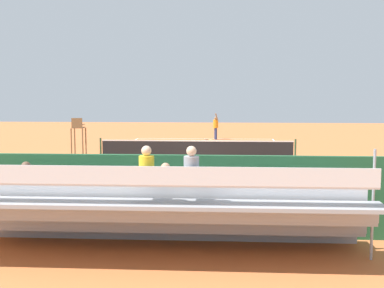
% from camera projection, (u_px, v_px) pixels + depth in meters
% --- Properties ---
extents(ground_plane, '(60.00, 60.00, 0.00)m').
position_uv_depth(ground_plane, '(197.00, 159.00, 26.19)').
color(ground_plane, '#C66B38').
extents(court_line_markings, '(10.10, 22.20, 0.01)m').
position_uv_depth(court_line_markings, '(197.00, 159.00, 26.23)').
color(court_line_markings, white).
rests_on(court_line_markings, ground).
extents(tennis_net, '(10.30, 0.10, 1.07)m').
position_uv_depth(tennis_net, '(197.00, 149.00, 26.14)').
color(tennis_net, black).
rests_on(tennis_net, ground).
extents(backdrop_wall, '(18.00, 0.16, 2.00)m').
position_uv_depth(backdrop_wall, '(166.00, 195.00, 12.19)').
color(backdrop_wall, '#235633').
rests_on(backdrop_wall, ground).
extents(bleacher_stand, '(9.06, 2.40, 2.48)m').
position_uv_depth(bleacher_stand, '(153.00, 211.00, 10.86)').
color(bleacher_stand, '#9EA0A5').
rests_on(bleacher_stand, ground).
extents(umpire_chair, '(0.67, 0.67, 2.14)m').
position_uv_depth(umpire_chair, '(78.00, 134.00, 26.13)').
color(umpire_chair, brown).
rests_on(umpire_chair, ground).
extents(courtside_bench, '(1.80, 0.40, 0.93)m').
position_uv_depth(courtside_bench, '(231.00, 207.00, 12.86)').
color(courtside_bench, '#9E754C').
rests_on(courtside_bench, ground).
extents(equipment_bag, '(0.90, 0.36, 0.36)m').
position_uv_depth(equipment_bag, '(162.00, 222.00, 12.89)').
color(equipment_bag, '#334C8C').
rests_on(equipment_bag, ground).
extents(tennis_player, '(0.45, 0.56, 1.93)m').
position_uv_depth(tennis_player, '(216.00, 126.00, 36.46)').
color(tennis_player, navy).
rests_on(tennis_player, ground).
extents(tennis_racket, '(0.58, 0.35, 0.03)m').
position_uv_depth(tennis_racket, '(210.00, 140.00, 36.30)').
color(tennis_racket, black).
rests_on(tennis_racket, ground).
extents(tennis_ball_near, '(0.07, 0.07, 0.07)m').
position_uv_depth(tennis_ball_near, '(182.00, 144.00, 33.15)').
color(tennis_ball_near, '#CCDB33').
rests_on(tennis_ball_near, ground).
extents(tennis_ball_far, '(0.07, 0.07, 0.07)m').
position_uv_depth(tennis_ball_far, '(228.00, 141.00, 34.83)').
color(tennis_ball_far, '#CCDB33').
rests_on(tennis_ball_far, ground).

